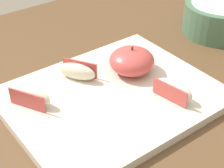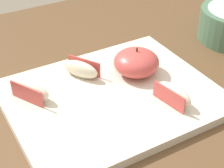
{
  "view_description": "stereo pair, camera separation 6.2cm",
  "coord_description": "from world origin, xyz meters",
  "views": [
    {
      "loc": [
        -0.28,
        -0.41,
        1.13
      ],
      "look_at": [
        0.03,
        -0.01,
        0.77
      ],
      "focal_mm": 58.72,
      "sensor_mm": 36.0,
      "label": 1
    },
    {
      "loc": [
        -0.22,
        -0.45,
        1.13
      ],
      "look_at": [
        0.03,
        -0.01,
        0.77
      ],
      "focal_mm": 58.72,
      "sensor_mm": 36.0,
      "label": 2
    }
  ],
  "objects": [
    {
      "name": "dining_table",
      "position": [
        0.0,
        0.0,
        0.64
      ],
      "size": [
        1.32,
        0.89,
        0.74
      ],
      "color": "brown",
      "rests_on": "ground_plane"
    },
    {
      "name": "apple_wedge_right",
      "position": [
        0.01,
        0.07,
        0.77
      ],
      "size": [
        0.06,
        0.07,
        0.03
      ],
      "color": "#F4EACC",
      "rests_on": "cutting_board"
    },
    {
      "name": "cutting_board",
      "position": [
        0.03,
        -0.01,
        0.75
      ],
      "size": [
        0.35,
        0.29,
        0.02
      ],
      "color": "beige",
      "rests_on": "dining_table"
    },
    {
      "name": "apple_wedge_middle",
      "position": [
        0.11,
        -0.08,
        0.77
      ],
      "size": [
        0.04,
        0.07,
        0.03
      ],
      "color": "#F4EACC",
      "rests_on": "cutting_board"
    },
    {
      "name": "apple_half_skin_up",
      "position": [
        0.1,
        0.03,
        0.78
      ],
      "size": [
        0.08,
        0.08,
        0.05
      ],
      "color": "#D14C47",
      "rests_on": "cutting_board"
    },
    {
      "name": "apple_wedge_left",
      "position": [
        -0.09,
        0.05,
        0.77
      ],
      "size": [
        0.06,
        0.07,
        0.03
      ],
      "color": "#F4EACC",
      "rests_on": "cutting_board"
    }
  ]
}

